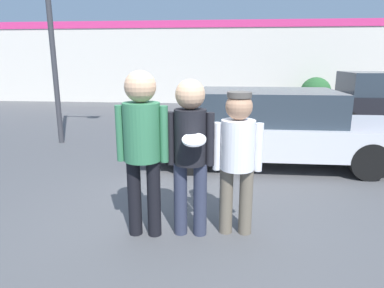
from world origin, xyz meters
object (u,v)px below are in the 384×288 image
Objects in this scene: shrub at (315,92)px; parked_car_near at (270,127)px; person_left at (142,138)px; person_middle_with_frisbee at (190,145)px; person_right at (238,151)px.

parked_car_near is at bearing -109.14° from shrub.
person_middle_with_frisbee is at bearing 6.64° from person_left.
person_middle_with_frisbee is at bearing -112.72° from parked_car_near.
person_left is 1.50× the size of shrub.
person_left reaches higher than person_middle_with_frisbee.
person_right is at bearing 8.95° from person_middle_with_frisbee.
parked_car_near is at bearing 59.81° from person_left.
person_left is 1.14× the size of person_right.
person_middle_with_frisbee reaches higher than person_right.
person_left is 0.52m from person_middle_with_frisbee.
person_right is 1.32× the size of shrub.
person_middle_with_frisbee is at bearing -110.10° from shrub.
person_right is at bearing 7.80° from person_left.
shrub is (4.02, 11.00, -0.43)m from person_middle_with_frisbee.
person_left reaches higher than shrub.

